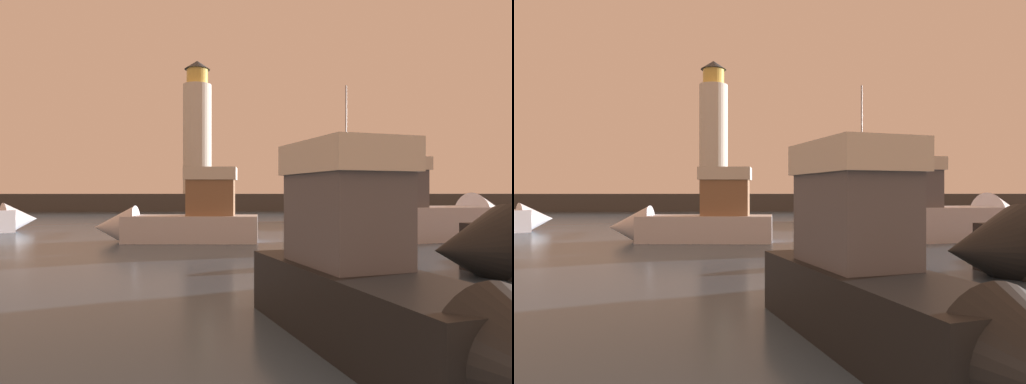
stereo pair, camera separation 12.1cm
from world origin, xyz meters
The scene contains 8 objects.
ground_plane centered at (0.00, 26.39, 0.00)m, with size 220.00×220.00×0.00m, color #384C60.
breakwater centered at (0.00, 52.79, 0.97)m, with size 83.41×6.33×1.95m, color #423F3D.
lighthouse centered at (-2.18, 52.79, 9.27)m, with size 3.30×3.30×15.46m.
motorboat_0 centered at (-1.41, 19.13, 0.96)m, with size 7.16×2.51×3.51m.
motorboat_5 centered at (10.20, 19.19, 1.12)m, with size 9.16×4.25×4.14m.
motorboat_6 centered at (2.52, 5.08, 0.95)m, with size 2.94×6.19×3.03m.
sailboat_moored centered at (9.49, 30.22, 0.51)m, with size 3.72×7.56×9.67m.
mooring_buoy centered at (5.18, 13.17, 0.41)m, with size 0.81×0.81×0.81m, color red.
Camera 2 is at (0.56, -0.78, 2.13)m, focal length 32.17 mm.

